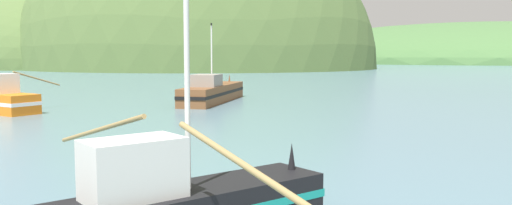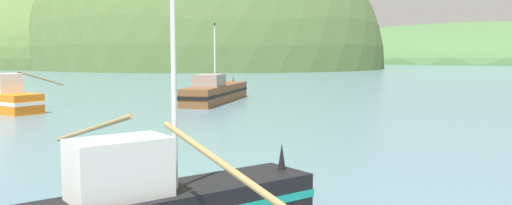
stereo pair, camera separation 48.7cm
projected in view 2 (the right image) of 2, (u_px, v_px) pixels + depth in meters
hill_mid_right at (60, 67)px, 152.61m from camera, size 81.13×64.90×42.18m
hill_mid_left at (204, 68)px, 142.21m from camera, size 95.76×76.61×85.32m
hill_far_center at (494, 61)px, 245.83m from camera, size 217.09×173.67×36.42m
hill_far_right at (229, 62)px, 236.42m from camera, size 115.51×92.41×56.56m
fishing_boat_brown at (216, 92)px, 43.48m from camera, size 3.86×11.99×6.52m
fishing_boat_orange at (4, 100)px, 36.10m from camera, size 6.70×8.44×7.13m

